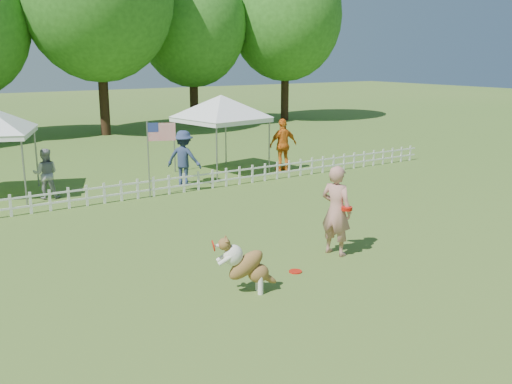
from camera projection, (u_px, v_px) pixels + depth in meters
ground at (304, 266)px, 11.47m from camera, size 120.00×120.00×0.00m
picket_fence at (161, 186)px, 17.10m from camera, size 22.00×0.08×0.60m
handler at (336, 211)px, 11.91m from camera, size 0.65×0.80×1.91m
dog at (247, 265)px, 10.01m from camera, size 1.10×0.67×1.07m
frisbee_on_turf at (295, 271)px, 11.12m from camera, size 0.32×0.32×0.02m
canopy_tent_right at (222, 135)px, 20.27m from camera, size 3.03×3.03×2.70m
flag_pole at (149, 160)px, 16.70m from camera, size 0.84×0.40×2.26m
spectator_a at (46, 174)px, 16.65m from camera, size 0.87×0.78×1.49m
spectator_b at (184, 158)px, 18.33m from camera, size 1.25×1.30×1.78m
spectator_c at (283, 145)px, 20.66m from camera, size 1.15×0.55×1.90m
tree_center_right at (99, 11)px, 28.70m from camera, size 7.60×7.60×12.60m
tree_right at (192, 36)px, 33.36m from camera, size 6.20×6.20×10.40m
tree_far_right at (286, 29)px, 35.60m from camera, size 7.00×7.00×11.40m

